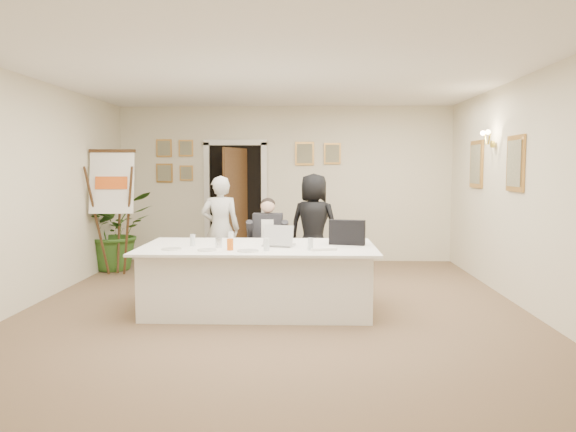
% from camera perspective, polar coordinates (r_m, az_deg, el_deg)
% --- Properties ---
extents(floor, '(7.00, 7.00, 0.00)m').
position_cam_1_polar(floor, '(6.90, -1.35, -9.30)').
color(floor, brown).
rests_on(floor, ground).
extents(ceiling, '(6.00, 7.00, 0.02)m').
position_cam_1_polar(ceiling, '(6.78, -1.40, 14.29)').
color(ceiling, white).
rests_on(ceiling, wall_back).
extents(wall_back, '(6.00, 0.10, 2.80)m').
position_cam_1_polar(wall_back, '(10.19, -0.29, 3.26)').
color(wall_back, '#ECE5C7').
rests_on(wall_back, floor).
extents(wall_front, '(6.00, 0.10, 2.80)m').
position_cam_1_polar(wall_front, '(3.22, -4.83, -0.37)').
color(wall_front, '#ECE5C7').
rests_on(wall_front, floor).
extents(wall_left, '(0.10, 7.00, 2.80)m').
position_cam_1_polar(wall_left, '(7.49, -24.97, 2.20)').
color(wall_left, '#ECE5C7').
rests_on(wall_left, floor).
extents(wall_right, '(0.10, 7.00, 2.80)m').
position_cam_1_polar(wall_right, '(7.19, 23.27, 2.16)').
color(wall_right, '#ECE5C7').
rests_on(wall_right, floor).
extents(doorway, '(1.14, 0.86, 2.20)m').
position_cam_1_polar(doorway, '(10.10, -5.33, 1.20)').
color(doorway, black).
rests_on(doorway, floor).
extents(pictures_back_wall, '(3.40, 0.06, 0.80)m').
position_cam_1_polar(pictures_back_wall, '(10.22, -4.80, 5.77)').
color(pictures_back_wall, '#C08A41').
rests_on(pictures_back_wall, wall_back).
extents(pictures_right_wall, '(0.06, 2.20, 0.80)m').
position_cam_1_polar(pictures_right_wall, '(8.30, 20.13, 5.00)').
color(pictures_right_wall, '#C08A41').
rests_on(pictures_right_wall, wall_right).
extents(wall_sconce, '(0.20, 0.30, 0.24)m').
position_cam_1_polar(wall_sconce, '(8.29, 19.74, 7.43)').
color(wall_sconce, gold).
rests_on(wall_sconce, wall_right).
extents(conference_table, '(2.76, 1.47, 0.78)m').
position_cam_1_polar(conference_table, '(6.73, -3.03, -6.25)').
color(conference_table, silver).
rests_on(conference_table, floor).
extents(seated_man, '(0.63, 0.66, 1.30)m').
position_cam_1_polar(seated_man, '(7.74, -2.07, -2.84)').
color(seated_man, black).
rests_on(seated_man, floor).
extents(flip_chart, '(0.68, 0.44, 1.94)m').
position_cam_1_polar(flip_chart, '(9.19, -17.20, -0.30)').
color(flip_chart, '#341E10').
rests_on(flip_chart, floor).
extents(standing_man, '(0.61, 0.43, 1.58)m').
position_cam_1_polar(standing_man, '(8.43, -6.88, -1.30)').
color(standing_man, silver).
rests_on(standing_man, floor).
extents(standing_woman, '(0.92, 0.76, 1.61)m').
position_cam_1_polar(standing_woman, '(8.68, 2.64, -0.98)').
color(standing_woman, black).
rests_on(standing_woman, floor).
extents(potted_palm, '(1.56, 1.52, 1.31)m').
position_cam_1_polar(potted_palm, '(9.77, -17.15, -1.41)').
color(potted_palm, '#2F581D').
rests_on(potted_palm, floor).
extents(laptop, '(0.43, 0.45, 0.28)m').
position_cam_1_polar(laptop, '(6.63, -0.93, -1.85)').
color(laptop, '#B7BABC').
rests_on(laptop, conference_table).
extents(laptop_bag, '(0.44, 0.21, 0.30)m').
position_cam_1_polar(laptop_bag, '(6.75, 6.02, -1.67)').
color(laptop_bag, black).
rests_on(laptop_bag, conference_table).
extents(paper_stack, '(0.34, 0.28, 0.03)m').
position_cam_1_polar(paper_stack, '(6.34, 3.46, -3.30)').
color(paper_stack, white).
rests_on(paper_stack, conference_table).
extents(plate_left, '(0.30, 0.30, 0.01)m').
position_cam_1_polar(plate_left, '(6.46, -11.73, -3.31)').
color(plate_left, white).
rests_on(plate_left, conference_table).
extents(plate_mid, '(0.25, 0.25, 0.01)m').
position_cam_1_polar(plate_mid, '(6.31, -8.23, -3.44)').
color(plate_mid, white).
rests_on(plate_mid, conference_table).
extents(plate_near, '(0.27, 0.27, 0.01)m').
position_cam_1_polar(plate_near, '(6.20, -4.08, -3.56)').
color(plate_near, white).
rests_on(plate_near, conference_table).
extents(glass_a, '(0.07, 0.07, 0.14)m').
position_cam_1_polar(glass_a, '(6.71, -9.66, -2.43)').
color(glass_a, silver).
rests_on(glass_a, conference_table).
extents(glass_b, '(0.08, 0.08, 0.14)m').
position_cam_1_polar(glass_b, '(6.25, -2.19, -2.91)').
color(glass_b, silver).
rests_on(glass_b, conference_table).
extents(glass_c, '(0.06, 0.06, 0.14)m').
position_cam_1_polar(glass_c, '(6.27, 2.30, -2.87)').
color(glass_c, silver).
rests_on(glass_c, conference_table).
extents(glass_d, '(0.08, 0.08, 0.14)m').
position_cam_1_polar(glass_d, '(6.92, -5.82, -2.16)').
color(glass_d, silver).
rests_on(glass_d, conference_table).
extents(oj_glass, '(0.09, 0.09, 0.13)m').
position_cam_1_polar(oj_glass, '(6.31, -5.90, -2.89)').
color(oj_glass, orange).
rests_on(oj_glass, conference_table).
extents(steel_jug, '(0.08, 0.08, 0.11)m').
position_cam_1_polar(steel_jug, '(6.54, -7.06, -2.73)').
color(steel_jug, silver).
rests_on(steel_jug, conference_table).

